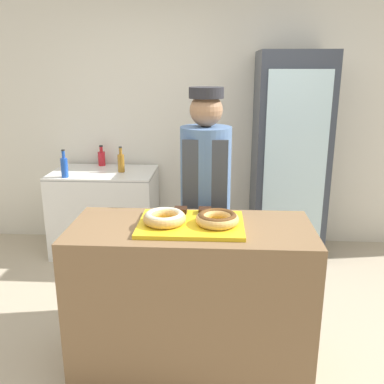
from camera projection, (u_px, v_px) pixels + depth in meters
The scene contains 14 objects.
ground_plane at pixel (191, 363), 2.77m from camera, with size 14.00×14.00×0.00m, color #B7A88E.
wall_back at pixel (203, 116), 4.43m from camera, with size 8.00×0.06×2.70m.
display_counter at pixel (191, 298), 2.64m from camera, with size 1.43×0.63×0.95m.
serving_tray at pixel (191, 224), 2.50m from camera, with size 0.61×0.45×0.02m.
donut_light_glaze at pixel (164, 217), 2.48m from camera, with size 0.25×0.25×0.07m.
donut_chocolate_glaze at pixel (217, 218), 2.46m from camera, with size 0.25×0.25×0.07m.
brownie_back_left at pixel (180, 210), 2.66m from camera, with size 0.08×0.08×0.03m.
brownie_back_right at pixel (205, 211), 2.65m from camera, with size 0.08×0.08×0.03m.
baker_person at pixel (205, 202), 3.06m from camera, with size 0.36×0.36×1.71m.
beverage_fridge at pixel (289, 159), 4.10m from camera, with size 0.66×0.69×1.99m.
chest_freezer at pixel (106, 211), 4.37m from camera, with size 1.02×0.66×0.84m.
bottle_blue at pixel (64, 167), 4.00m from camera, with size 0.07×0.07×0.26m.
bottle_amber at pixel (121, 162), 4.20m from camera, with size 0.07×0.07×0.25m.
bottle_red at pixel (102, 158), 4.49m from camera, with size 0.07×0.07×0.21m.
Camera 1 is at (0.14, -2.34, 1.85)m, focal length 40.00 mm.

